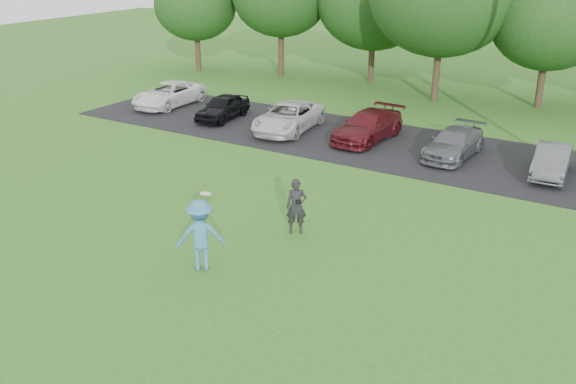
# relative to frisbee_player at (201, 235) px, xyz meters

# --- Properties ---
(ground) EXTENTS (100.00, 100.00, 0.00)m
(ground) POSITION_rel_frisbee_player_xyz_m (0.79, -0.48, -0.97)
(ground) COLOR #34681D
(ground) RESTS_ON ground
(parking_lot) EXTENTS (32.00, 6.50, 0.03)m
(parking_lot) POSITION_rel_frisbee_player_xyz_m (0.79, 12.52, -0.95)
(parking_lot) COLOR black
(parking_lot) RESTS_ON ground
(frisbee_player) EXTENTS (1.42, 1.33, 2.27)m
(frisbee_player) POSITION_rel_frisbee_player_xyz_m (0.00, 0.00, 0.00)
(frisbee_player) COLOR teal
(frisbee_player) RESTS_ON ground
(camera_bystander) EXTENTS (0.72, 0.66, 1.65)m
(camera_bystander) POSITION_rel_frisbee_player_xyz_m (0.97, 3.20, -0.14)
(camera_bystander) COLOR black
(camera_bystander) RESTS_ON ground
(parked_cars) EXTENTS (28.54, 5.17, 1.23)m
(parked_cars) POSITION_rel_frisbee_player_xyz_m (0.03, 12.51, -0.35)
(parked_cars) COLOR white
(parked_cars) RESTS_ON parking_lot
(tree_row) EXTENTS (42.39, 9.85, 8.64)m
(tree_row) POSITION_rel_frisbee_player_xyz_m (2.30, 22.28, 3.94)
(tree_row) COLOR #38281C
(tree_row) RESTS_ON ground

